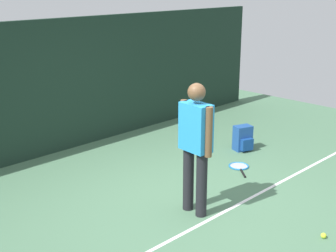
{
  "coord_description": "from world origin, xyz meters",
  "views": [
    {
      "loc": [
        -4.28,
        -3.9,
        2.89
      ],
      "look_at": [
        0.0,
        0.4,
        1.0
      ],
      "focal_mm": 50.76,
      "sensor_mm": 36.0,
      "label": 1
    }
  ],
  "objects_px": {
    "tennis_racket": "(239,167)",
    "backpack": "(243,139)",
    "tennis_ball_near_player": "(324,236)",
    "tennis_player": "(196,141)"
  },
  "relations": [
    {
      "from": "tennis_racket",
      "to": "backpack",
      "type": "height_order",
      "value": "backpack"
    },
    {
      "from": "tennis_racket",
      "to": "tennis_ball_near_player",
      "type": "distance_m",
      "value": 2.26
    },
    {
      "from": "tennis_player",
      "to": "tennis_racket",
      "type": "height_order",
      "value": "tennis_player"
    },
    {
      "from": "tennis_racket",
      "to": "tennis_ball_near_player",
      "type": "xyz_separation_m",
      "value": [
        -1.05,
        -2.01,
        0.02
      ]
    },
    {
      "from": "tennis_racket",
      "to": "tennis_ball_near_player",
      "type": "relative_size",
      "value": 8.81
    },
    {
      "from": "tennis_player",
      "to": "tennis_racket",
      "type": "distance_m",
      "value": 1.96
    },
    {
      "from": "tennis_player",
      "to": "tennis_ball_near_player",
      "type": "distance_m",
      "value": 1.86
    },
    {
      "from": "tennis_ball_near_player",
      "to": "tennis_racket",
      "type": "bearing_deg",
      "value": 62.4
    },
    {
      "from": "tennis_racket",
      "to": "tennis_player",
      "type": "bearing_deg",
      "value": 147.82
    },
    {
      "from": "tennis_racket",
      "to": "backpack",
      "type": "xyz_separation_m",
      "value": [
        0.69,
        0.45,
        0.2
      ]
    }
  ]
}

